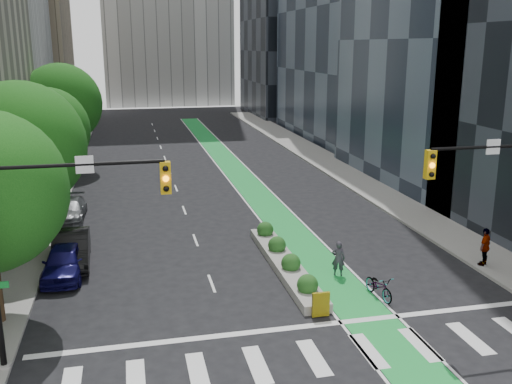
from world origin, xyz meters
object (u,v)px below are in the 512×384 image
bicycle (379,286)px  parked_car_left_mid (71,249)px  parked_car_left_far (70,210)px  pedestrian_far (485,247)px  parked_car_left_near (64,261)px  median_planter (285,261)px  cyclist (338,258)px

bicycle → parked_car_left_mid: bearing=143.8°
parked_car_left_far → pedestrian_far: pedestrian_far is taller
parked_car_left_near → pedestrian_far: pedestrian_far is taller
parked_car_left_near → parked_car_left_far: (-0.51, 9.25, -0.12)m
parked_car_left_mid → median_planter: bearing=-17.7°
parked_car_left_mid → pedestrian_far: pedestrian_far is taller
median_planter → pedestrian_far: 9.58m
bicycle → parked_car_left_far: parked_car_left_far is taller
parked_car_left_mid → parked_car_left_far: 7.78m
parked_car_left_mid → parked_car_left_far: parked_car_left_mid is taller
pedestrian_far → parked_car_left_near: bearing=-45.9°
parked_car_left_far → pedestrian_far: (20.02, -12.62, 0.46)m
parked_car_left_near → parked_car_left_mid: bearing=85.2°
median_planter → parked_car_left_near: size_ratio=2.36×
parked_car_left_near → parked_car_left_mid: size_ratio=0.89×
parked_car_left_far → cyclist: bearing=-41.7°
parked_car_left_near → parked_car_left_far: size_ratio=1.02×
cyclist → parked_car_left_far: bearing=-18.3°
pedestrian_far → parked_car_left_mid: bearing=-50.3°
parked_car_left_near → cyclist: bearing=-9.8°
bicycle → pedestrian_far: pedestrian_far is taller
parked_car_left_mid → bicycle: bearing=-29.9°
cyclist → parked_car_left_near: cyclist is taller
cyclist → parked_car_left_far: 17.55m
cyclist → pedestrian_far: (7.15, -0.69, 0.24)m
median_planter → parked_car_left_mid: (-10.00, 2.78, 0.43)m
parked_car_left_far → pedestrian_far: size_ratio=2.30×
median_planter → bicycle: bearing=-53.5°
parked_car_left_mid → pedestrian_far: bearing=-16.4°
parked_car_left_mid → pedestrian_far: 19.92m
parked_car_left_mid → pedestrian_far: (19.32, -4.87, 0.27)m
pedestrian_far → bicycle: bearing=-18.9°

